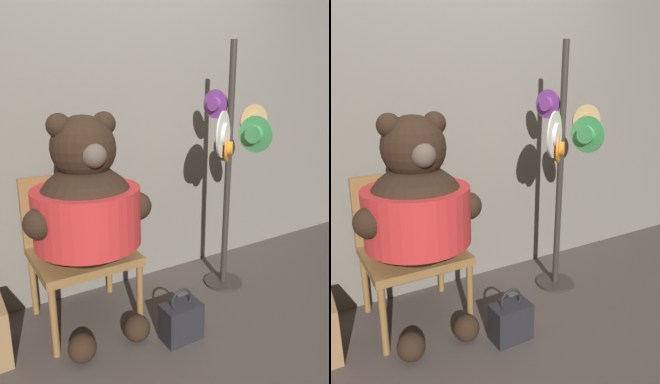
% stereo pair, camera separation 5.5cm
% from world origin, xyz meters
% --- Properties ---
extents(ground_plane, '(14.00, 14.00, 0.00)m').
position_xyz_m(ground_plane, '(0.00, 0.00, 0.00)').
color(ground_plane, '#4C423D').
extents(wall_back, '(8.00, 0.10, 2.40)m').
position_xyz_m(wall_back, '(0.00, 0.75, 1.20)').
color(wall_back, slate).
rests_on(wall_back, ground_plane).
extents(chair, '(0.58, 0.54, 0.91)m').
position_xyz_m(chair, '(-0.43, 0.46, 0.50)').
color(chair, olive).
rests_on(chair, ground_plane).
extents(teddy_bear, '(0.74, 0.66, 1.31)m').
position_xyz_m(teddy_bear, '(-0.42, 0.29, 0.76)').
color(teddy_bear, black).
rests_on(teddy_bear, ground_plane).
extents(hat_display_rack, '(0.57, 0.51, 1.73)m').
position_xyz_m(hat_display_rack, '(0.60, 0.23, 0.93)').
color(hat_display_rack, '#332D28').
rests_on(hat_display_rack, ground_plane).
extents(handbag_on_ground, '(0.23, 0.14, 0.33)m').
position_xyz_m(handbag_on_ground, '(-0.02, -0.10, 0.12)').
color(handbag_on_ground, '#232328').
rests_on(handbag_on_ground, ground_plane).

